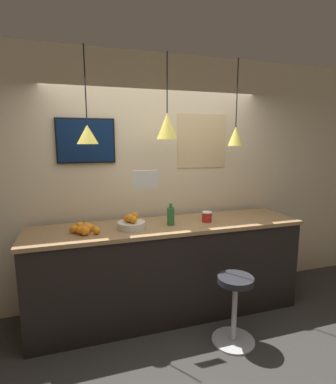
# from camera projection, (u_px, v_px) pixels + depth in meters

# --- Properties ---
(ground_plane) EXTENTS (14.00, 14.00, 0.00)m
(ground_plane) POSITION_uv_depth(u_px,v_px,m) (194.00, 358.00, 2.69)
(ground_plane) COLOR #33302D
(back_wall) EXTENTS (8.00, 0.06, 2.90)m
(back_wall) POSITION_uv_depth(u_px,v_px,m) (156.00, 181.00, 3.60)
(back_wall) COLOR beige
(back_wall) RESTS_ON ground_plane
(service_counter) EXTENTS (2.95, 0.71, 1.04)m
(service_counter) POSITION_uv_depth(u_px,v_px,m) (168.00, 269.00, 3.32)
(service_counter) COLOR black
(service_counter) RESTS_ON ground_plane
(bar_stool) EXTENTS (0.41, 0.41, 0.67)m
(bar_stool) POSITION_uv_depth(u_px,v_px,m) (235.00, 301.00, 2.84)
(bar_stool) COLOR #B7B7BC
(bar_stool) RESTS_ON ground_plane
(fruit_bowl) EXTENTS (0.29, 0.29, 0.16)m
(fruit_bowl) POSITION_uv_depth(u_px,v_px,m) (132.00, 223.00, 3.06)
(fruit_bowl) COLOR beige
(fruit_bowl) RESTS_ON service_counter
(orange_pile) EXTENTS (0.29, 0.28, 0.09)m
(orange_pile) POSITION_uv_depth(u_px,v_px,m) (84.00, 229.00, 2.92)
(orange_pile) COLOR orange
(orange_pile) RESTS_ON service_counter
(juice_bottle) EXTENTS (0.08, 0.08, 0.23)m
(juice_bottle) POSITION_uv_depth(u_px,v_px,m) (171.00, 216.00, 3.18)
(juice_bottle) COLOR #286B33
(juice_bottle) RESTS_ON service_counter
(spread_jar) EXTENTS (0.11, 0.11, 0.11)m
(spread_jar) POSITION_uv_depth(u_px,v_px,m) (207.00, 217.00, 3.31)
(spread_jar) COLOR red
(spread_jar) RESTS_ON service_counter
(pendant_lamp_left) EXTENTS (0.21, 0.21, 0.91)m
(pendant_lamp_left) POSITION_uv_depth(u_px,v_px,m) (87.00, 134.00, 2.86)
(pendant_lamp_left) COLOR black
(pendant_lamp_middle) EXTENTS (0.22, 0.22, 0.86)m
(pendant_lamp_middle) POSITION_uv_depth(u_px,v_px,m) (167.00, 126.00, 3.08)
(pendant_lamp_middle) COLOR black
(pendant_lamp_right) EXTENTS (0.17, 0.17, 0.93)m
(pendant_lamp_right) POSITION_uv_depth(u_px,v_px,m) (235.00, 136.00, 3.34)
(pendant_lamp_right) COLOR black
(mounted_tv) EXTENTS (0.62, 0.04, 0.48)m
(mounted_tv) POSITION_uv_depth(u_px,v_px,m) (86.00, 141.00, 3.23)
(mounted_tv) COLOR black
(hanging_menu_board) EXTENTS (0.24, 0.01, 0.17)m
(hanging_menu_board) POSITION_uv_depth(u_px,v_px,m) (146.00, 179.00, 2.80)
(hanging_menu_board) COLOR silver
(wall_poster) EXTENTS (0.63, 0.01, 0.65)m
(wall_poster) POSITION_uv_depth(u_px,v_px,m) (202.00, 141.00, 3.65)
(wall_poster) COLOR #DBBC84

